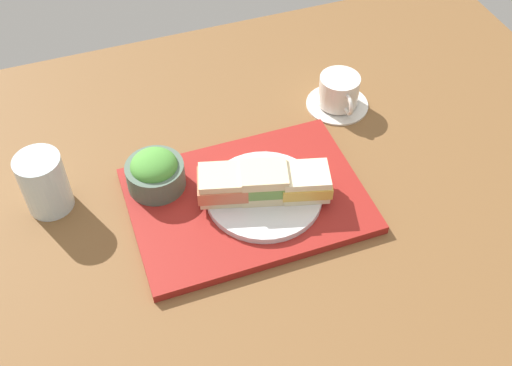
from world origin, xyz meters
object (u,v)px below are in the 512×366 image
(sandwich_plate, at_px, (264,195))
(sandwich_far, at_px, (306,182))
(sandwich_middle, at_px, (264,182))
(salad_bowl, at_px, (155,172))
(coffee_cup, at_px, (339,93))
(sandwich_near, at_px, (222,185))
(drinking_glass, at_px, (44,183))

(sandwich_plate, xyz_separation_m, sandwich_far, (0.07, -0.02, 0.03))
(sandwich_middle, relative_size, salad_bowl, 0.94)
(salad_bowl, height_order, coffee_cup, salad_bowl)
(sandwich_middle, height_order, sandwich_far, sandwich_middle)
(sandwich_near, bearing_deg, sandwich_plate, -16.72)
(coffee_cup, bearing_deg, sandwich_near, -149.56)
(sandwich_middle, bearing_deg, salad_bowl, 151.23)
(coffee_cup, bearing_deg, sandwich_plate, -139.72)
(sandwich_near, height_order, sandwich_far, sandwich_near)
(sandwich_near, height_order, sandwich_middle, sandwich_middle)
(salad_bowl, xyz_separation_m, coffee_cup, (0.40, 0.10, -0.02))
(drinking_glass, bearing_deg, salad_bowl, -9.95)
(sandwich_plate, height_order, salad_bowl, salad_bowl)
(coffee_cup, height_order, drinking_glass, drinking_glass)
(sandwich_far, relative_size, salad_bowl, 0.97)
(coffee_cup, bearing_deg, sandwich_far, -127.11)
(sandwich_far, distance_m, salad_bowl, 0.26)
(sandwich_near, distance_m, sandwich_middle, 0.07)
(sandwich_middle, xyz_separation_m, salad_bowl, (-0.17, 0.09, -0.01))
(sandwich_far, xyz_separation_m, coffee_cup, (0.16, 0.22, -0.02))
(drinking_glass, bearing_deg, coffee_cup, 7.06)
(salad_bowl, distance_m, drinking_glass, 0.18)
(drinking_glass, bearing_deg, sandwich_middle, -19.48)
(sandwich_plate, distance_m, salad_bowl, 0.19)
(sandwich_near, bearing_deg, drinking_glass, 159.87)
(sandwich_plate, bearing_deg, sandwich_far, -16.72)
(sandwich_plate, distance_m, coffee_cup, 0.30)
(sandwich_plate, bearing_deg, sandwich_middle, -116.57)
(sandwich_near, height_order, drinking_glass, drinking_glass)
(salad_bowl, bearing_deg, sandwich_plate, -28.77)
(drinking_glass, bearing_deg, sandwich_plate, -19.48)
(sandwich_far, relative_size, coffee_cup, 0.75)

